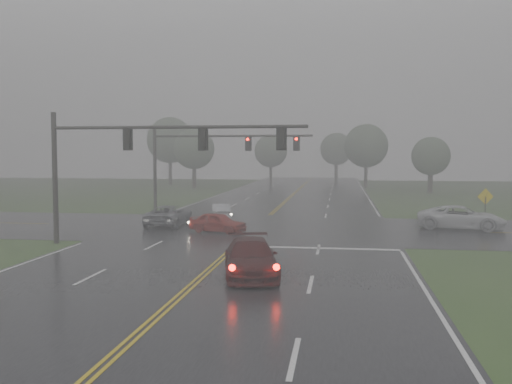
% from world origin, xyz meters
% --- Properties ---
extents(ground, '(180.00, 180.00, 0.00)m').
position_xyz_m(ground, '(0.00, 0.00, 0.00)').
color(ground, '#324D21').
rests_on(ground, ground).
extents(main_road, '(18.00, 160.00, 0.02)m').
position_xyz_m(main_road, '(0.00, 20.00, 0.00)').
color(main_road, black).
rests_on(main_road, ground).
extents(cross_street, '(120.00, 14.00, 0.02)m').
position_xyz_m(cross_street, '(0.00, 22.00, 0.00)').
color(cross_street, black).
rests_on(cross_street, ground).
extents(stop_bar, '(8.50, 0.50, 0.01)m').
position_xyz_m(stop_bar, '(4.50, 14.40, 0.00)').
color(stop_bar, silver).
rests_on(stop_bar, ground).
extents(sedan_maroon, '(3.16, 5.54, 1.51)m').
position_xyz_m(sedan_maroon, '(1.98, 7.13, 0.00)').
color(sedan_maroon, '#36090A').
rests_on(sedan_maroon, ground).
extents(sedan_red, '(4.02, 2.57, 1.27)m').
position_xyz_m(sedan_red, '(-2.09, 19.53, 0.00)').
color(sedan_red, maroon).
rests_on(sedan_red, ground).
extents(sedan_silver, '(2.20, 4.00, 1.25)m').
position_xyz_m(sedan_silver, '(-3.29, 26.15, 0.00)').
color(sedan_silver, '#B0B3B8').
rests_on(sedan_silver, ground).
extents(car_grey, '(2.39, 5.12, 1.42)m').
position_xyz_m(car_grey, '(-6.20, 22.39, 0.00)').
color(car_grey, '#5C5E64').
rests_on(car_grey, ground).
extents(pickup_white, '(6.03, 3.69, 1.56)m').
position_xyz_m(pickup_white, '(13.61, 23.36, 0.00)').
color(pickup_white, silver).
rests_on(pickup_white, ground).
extents(signal_gantry_near, '(14.27, 0.32, 7.34)m').
position_xyz_m(signal_gantry_near, '(-5.75, 14.04, 5.19)').
color(signal_gantry_near, black).
rests_on(signal_gantry_near, ground).
extents(signal_gantry_far, '(13.69, 0.37, 7.37)m').
position_xyz_m(signal_gantry_far, '(-5.94, 31.49, 5.19)').
color(signal_gantry_far, black).
rests_on(signal_gantry_far, ground).
extents(sign_diamond_east, '(1.09, 0.28, 2.67)m').
position_xyz_m(sign_diamond_east, '(15.41, 24.65, 1.80)').
color(sign_diamond_east, black).
rests_on(sign_diamond_east, ground).
extents(tree_nw_a, '(5.81, 5.81, 8.53)m').
position_xyz_m(tree_nw_a, '(-14.87, 62.78, 5.61)').
color(tree_nw_a, '#30281F').
rests_on(tree_nw_a, ground).
extents(tree_ne_a, '(6.24, 6.24, 9.17)m').
position_xyz_m(tree_ne_a, '(9.29, 67.46, 6.03)').
color(tree_ne_a, '#30281F').
rests_on(tree_ne_a, ground).
extents(tree_n_mid, '(5.50, 5.50, 8.08)m').
position_xyz_m(tree_n_mid, '(-5.90, 79.14, 5.31)').
color(tree_n_mid, '#30281F').
rests_on(tree_n_mid, ground).
extents(tree_e_near, '(4.81, 4.81, 7.06)m').
position_xyz_m(tree_e_near, '(16.85, 58.11, 4.63)').
color(tree_e_near, '#30281F').
rests_on(tree_e_near, ground).
extents(tree_nw_b, '(7.25, 7.25, 10.65)m').
position_xyz_m(tree_nw_b, '(-20.96, 71.30, 7.01)').
color(tree_nw_b, '#30281F').
rests_on(tree_nw_b, ground).
extents(tree_n_far, '(5.91, 5.91, 8.68)m').
position_xyz_m(tree_n_far, '(4.93, 88.88, 5.70)').
color(tree_n_far, '#30281F').
rests_on(tree_n_far, ground).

